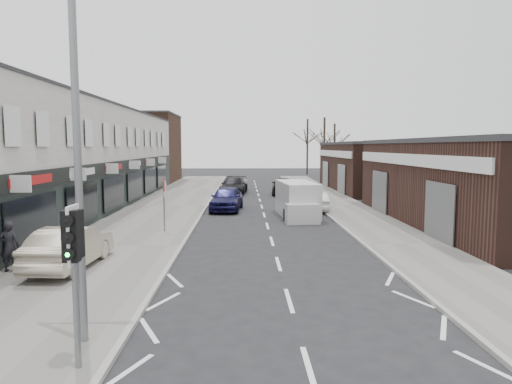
{
  "coord_description": "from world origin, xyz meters",
  "views": [
    {
      "loc": [
        -1.25,
        -10.36,
        4.29
      ],
      "look_at": [
        -0.81,
        6.55,
        2.6
      ],
      "focal_mm": 32.0,
      "sensor_mm": 36.0,
      "label": 1
    }
  ],
  "objects": [
    {
      "name": "pedestrian",
      "position": [
        -9.08,
        4.77,
        0.97
      ],
      "size": [
        0.64,
        0.44,
        1.71
      ],
      "primitive_type": "imported",
      "rotation": [
        0.0,
        0.0,
        3.19
      ],
      "color": "black",
      "rests_on": "pavement_left"
    },
    {
      "name": "traffic_light",
      "position": [
        -4.4,
        -2.02,
        2.41
      ],
      "size": [
        0.28,
        0.6,
        3.1
      ],
      "color": "slate",
      "rests_on": "pavement_left"
    },
    {
      "name": "brick_block_far",
      "position": [
        -13.5,
        45.0,
        4.0
      ],
      "size": [
        8.0,
        10.0,
        8.0
      ],
      "primitive_type": "cube",
      "color": "#442B1D",
      "rests_on": "ground"
    },
    {
      "name": "pavement_right",
      "position": [
        5.75,
        22.0,
        0.06
      ],
      "size": [
        3.5,
        64.0,
        0.12
      ],
      "primitive_type": "cube",
      "color": "slate",
      "rests_on": "ground"
    },
    {
      "name": "parked_car_left_a",
      "position": [
        -2.43,
        20.14,
        0.81
      ],
      "size": [
        2.35,
        4.94,
        1.63
      ],
      "primitive_type": "imported",
      "rotation": [
        0.0,
        0.0,
        -0.09
      ],
      "color": "#14133D",
      "rests_on": "ground"
    },
    {
      "name": "parked_car_right_a",
      "position": [
        3.5,
        19.72,
        0.65
      ],
      "size": [
        1.48,
        3.96,
        1.29
      ],
      "primitive_type": "imported",
      "rotation": [
        0.0,
        0.0,
        3.11
      ],
      "color": "silver",
      "rests_on": "ground"
    },
    {
      "name": "warning_sign",
      "position": [
        -5.16,
        12.0,
        2.2
      ],
      "size": [
        0.12,
        0.8,
        2.7
      ],
      "color": "slate",
      "rests_on": "pavement_left"
    },
    {
      "name": "ground",
      "position": [
        0.0,
        0.0,
        0.0
      ],
      "size": [
        160.0,
        160.0,
        0.0
      ],
      "primitive_type": "plane",
      "color": "black",
      "rests_on": "ground"
    },
    {
      "name": "white_van",
      "position": [
        2.0,
        17.2,
        1.01
      ],
      "size": [
        2.38,
        5.65,
        2.13
      ],
      "rotation": [
        0.0,
        0.0,
        0.1
      ],
      "color": "silver",
      "rests_on": "ground"
    },
    {
      "name": "parked_car_left_b",
      "position": [
        -2.2,
        30.45,
        0.77
      ],
      "size": [
        2.65,
        5.49,
        1.54
      ],
      "primitive_type": "imported",
      "rotation": [
        0.0,
        0.0,
        -0.1
      ],
      "color": "black",
      "rests_on": "ground"
    },
    {
      "name": "tree_far_a",
      "position": [
        9.0,
        48.0,
        0.0
      ],
      "size": [
        3.6,
        3.6,
        8.0
      ],
      "primitive_type": null,
      "color": "#382D26",
      "rests_on": "ground"
    },
    {
      "name": "parked_car_left_c",
      "position": [
        -2.2,
        32.72,
        0.69
      ],
      "size": [
        2.71,
        5.17,
        1.39
      ],
      "primitive_type": "imported",
      "rotation": [
        0.0,
        0.0,
        -0.08
      ],
      "color": "#BEB798",
      "rests_on": "ground"
    },
    {
      "name": "street_lamp",
      "position": [
        -4.53,
        -0.8,
        4.62
      ],
      "size": [
        2.23,
        0.22,
        8.0
      ],
      "color": "slate",
      "rests_on": "pavement_left"
    },
    {
      "name": "right_unit_near",
      "position": [
        12.5,
        14.0,
        2.25
      ],
      "size": [
        10.0,
        18.0,
        4.5
      ],
      "primitive_type": "cube",
      "color": "#382119",
      "rests_on": "ground"
    },
    {
      "name": "shop_terrace_left",
      "position": [
        -13.5,
        19.5,
        3.55
      ],
      "size": [
        8.0,
        41.0,
        7.1
      ],
      "primitive_type": "cube",
      "color": "silver",
      "rests_on": "ground"
    },
    {
      "name": "parked_car_right_b",
      "position": [
        2.2,
        30.17,
        0.81
      ],
      "size": [
        2.22,
        4.87,
        1.62
      ],
      "primitive_type": "imported",
      "rotation": [
        0.0,
        0.0,
        3.08
      ],
      "color": "black",
      "rests_on": "ground"
    },
    {
      "name": "right_unit_far",
      "position": [
        12.5,
        34.0,
        2.25
      ],
      "size": [
        10.0,
        16.0,
        4.5
      ],
      "primitive_type": "cube",
      "color": "#382119",
      "rests_on": "ground"
    },
    {
      "name": "sedan_on_pavement",
      "position": [
        -7.27,
        5.26,
        0.85
      ],
      "size": [
        1.8,
        4.49,
        1.45
      ],
      "primitive_type": "imported",
      "rotation": [
        0.0,
        0.0,
        3.08
      ],
      "color": "#B5AA91",
      "rests_on": "pavement_left"
    },
    {
      "name": "tree_far_b",
      "position": [
        11.5,
        54.0,
        0.0
      ],
      "size": [
        3.6,
        3.6,
        7.5
      ],
      "primitive_type": null,
      "color": "#382D26",
      "rests_on": "ground"
    },
    {
      "name": "tree_far_c",
      "position": [
        8.5,
        60.0,
        0.0
      ],
      "size": [
        3.6,
        3.6,
        8.5
      ],
      "primitive_type": null,
      "color": "#382D26",
      "rests_on": "ground"
    },
    {
      "name": "pavement_left",
      "position": [
        -6.75,
        22.0,
        0.06
      ],
      "size": [
        5.5,
        64.0,
        0.12
      ],
      "primitive_type": "cube",
      "color": "slate",
      "rests_on": "ground"
    }
  ]
}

